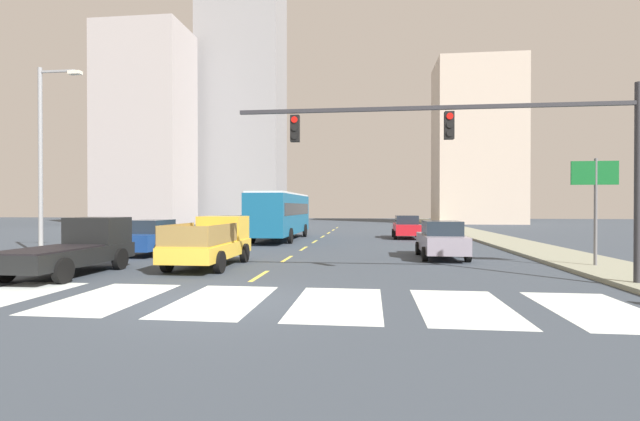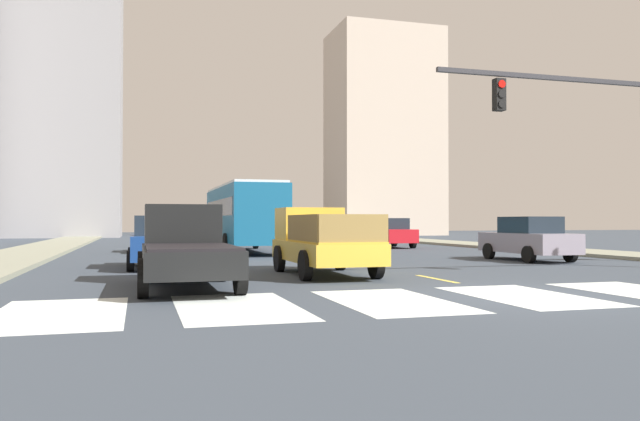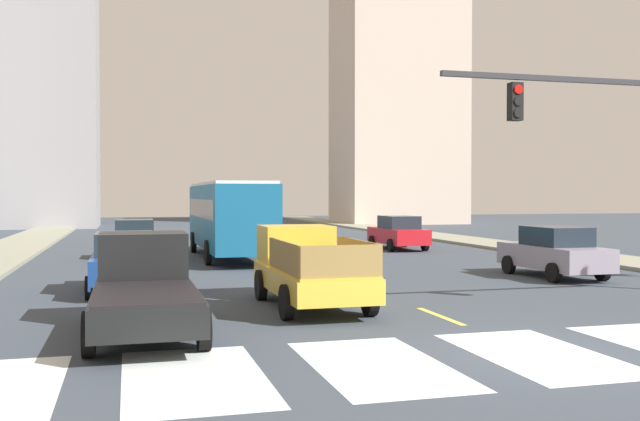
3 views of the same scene
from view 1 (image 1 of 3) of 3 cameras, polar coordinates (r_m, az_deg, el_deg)
ground_plane at (r=11.66m, az=-12.76°, el=-11.24°), size 160.00×160.00×0.00m
sidewalk_right at (r=30.17m, az=23.51°, el=-3.91°), size 3.29×110.00×0.15m
sidewalk_left at (r=33.17m, az=-23.03°, el=-3.51°), size 3.29×110.00×0.15m
crosswalk_stripe_1 at (r=14.71m, az=-35.50°, el=-8.85°), size 2.14×3.99×0.01m
crosswalk_stripe_2 at (r=12.93m, az=-25.50°, el=-10.09°), size 2.14×3.99×0.01m
crosswalk_stripe_3 at (r=11.66m, az=-12.76°, el=-11.22°), size 2.14×3.99×0.01m
crosswalk_stripe_4 at (r=11.06m, az=2.29°, el=-11.85°), size 2.14×3.99×0.01m
crosswalk_stripe_5 at (r=11.24m, az=17.93°, el=-11.67°), size 2.14×3.99×0.01m
crosswalk_stripe_6 at (r=12.17m, az=32.05°, el=-10.78°), size 2.14×3.99×0.01m
lane_dash_0 at (r=15.43m, az=-7.79°, el=-8.33°), size 0.16×2.40×0.01m
lane_dash_1 at (r=20.27m, az=-4.27°, el=-6.21°), size 0.16×2.40×0.01m
lane_dash_2 at (r=25.17m, az=-2.13°, el=-4.90°), size 0.16×2.40×0.01m
lane_dash_3 at (r=30.11m, az=-0.69°, el=-4.02°), size 0.16×2.40×0.01m
lane_dash_4 at (r=35.06m, az=0.34°, el=-3.38°), size 0.16×2.40×0.01m
lane_dash_5 at (r=40.02m, az=1.12°, el=-2.90°), size 0.16×2.40×0.01m
lane_dash_6 at (r=45.00m, az=1.72°, el=-2.52°), size 0.16×2.40×0.01m
lane_dash_7 at (r=49.97m, az=2.20°, el=-2.22°), size 0.16×2.40×0.01m
pickup_stakebed at (r=18.39m, az=-13.59°, el=-3.99°), size 2.18×5.20×1.96m
pickup_dark at (r=18.01m, az=-28.73°, el=-4.18°), size 2.18×5.20×1.96m
city_bus at (r=31.64m, az=-5.08°, el=-0.26°), size 2.72×10.80×3.32m
sedan_far at (r=23.53m, az=-20.77°, el=-3.22°), size 2.02×4.40×1.72m
sedan_near_right at (r=21.12m, az=15.33°, el=-3.62°), size 2.02×4.40×1.72m
sedan_near_left at (r=33.48m, az=-11.59°, el=-2.10°), size 2.02×4.40×1.72m
sedan_mid at (r=33.79m, az=11.06°, el=-2.08°), size 2.02×4.40×1.72m
traffic_signal_gantry at (r=14.52m, az=21.48°, el=8.13°), size 12.01×0.27×6.00m
direction_sign_green at (r=19.76m, az=31.85°, el=2.35°), size 1.70×0.12×4.20m
streetlight_left at (r=25.06m, az=-32.00°, el=6.37°), size 2.20×0.28×9.00m
tower_tall_centre at (r=70.80m, az=-9.96°, el=18.54°), size 11.97×8.15×48.62m
block_mid_left at (r=67.24m, az=19.52°, el=8.17°), size 11.59×8.60×22.79m
block_low_left at (r=62.69m, az=-21.51°, el=9.96°), size 10.90×7.84×25.45m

